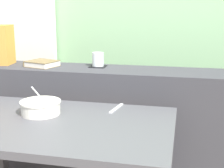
{
  "coord_description": "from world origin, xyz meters",
  "views": [
    {
      "loc": [
        0.54,
        -1.39,
        1.2
      ],
      "look_at": [
        0.15,
        0.37,
        0.77
      ],
      "focal_mm": 52.29,
      "sensor_mm": 36.0,
      "label": 1
    }
  ],
  "objects": [
    {
      "name": "closed_book",
      "position": [
        -0.35,
        0.54,
        0.85
      ],
      "size": [
        0.22,
        0.2,
        0.04
      ],
      "color": "brown",
      "rests_on": "dark_console_ledge"
    },
    {
      "name": "fork_utensil",
      "position": [
        0.21,
        0.21,
        0.69
      ],
      "size": [
        0.04,
        0.17,
        0.01
      ],
      "primitive_type": "cube",
      "rotation": [
        0.0,
        0.0,
        -0.17
      ],
      "color": "silver",
      "rests_on": "breakfast_table"
    },
    {
      "name": "soup_bowl",
      "position": [
        -0.14,
        0.04,
        0.72
      ],
      "size": [
        0.2,
        0.2,
        0.15
      ],
      "color": "silver",
      "rests_on": "breakfast_table"
    },
    {
      "name": "breakfast_table",
      "position": [
        -0.02,
        -0.05,
        0.57
      ],
      "size": [
        1.09,
        0.68,
        0.68
      ],
      "color": "#414145",
      "rests_on": "ground"
    },
    {
      "name": "curtain_left_panel",
      "position": [
        -0.79,
        1.16,
        1.25
      ],
      "size": [
        0.56,
        0.06,
        2.5
      ],
      "primitive_type": "cube",
      "color": "silver",
      "rests_on": "ground"
    },
    {
      "name": "juice_glass",
      "position": [
        0.01,
        0.6,
        0.87
      ],
      "size": [
        0.07,
        0.07,
        0.09
      ],
      "color": "white",
      "rests_on": "coaster_square"
    },
    {
      "name": "coaster_square",
      "position": [
        0.01,
        0.6,
        0.83
      ],
      "size": [
        0.1,
        0.1,
        0.0
      ],
      "primitive_type": "cube",
      "color": "black",
      "rests_on": "dark_console_ledge"
    },
    {
      "name": "dark_console_ledge",
      "position": [
        0.0,
        0.55,
        0.41
      ],
      "size": [
        2.8,
        0.32,
        0.83
      ],
      "primitive_type": "cube",
      "color": "#38383D",
      "rests_on": "ground"
    }
  ]
}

